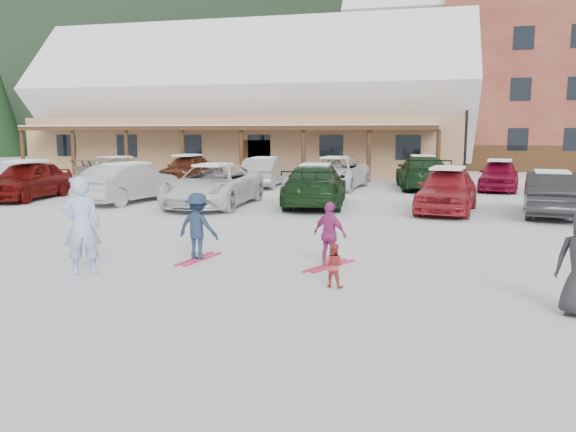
% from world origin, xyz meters
% --- Properties ---
extents(ground, '(160.00, 160.00, 0.00)m').
position_xyz_m(ground, '(0.00, 0.00, 0.00)').
color(ground, white).
rests_on(ground, ground).
extents(forested_hillside, '(300.00, 70.00, 38.00)m').
position_xyz_m(forested_hillside, '(0.00, 85.00, 19.00)').
color(forested_hillside, black).
rests_on(forested_hillside, ground).
extents(day_lodge, '(29.12, 12.50, 10.38)m').
position_xyz_m(day_lodge, '(-9.00, 27.96, 3.94)').
color(day_lodge, tan).
rests_on(day_lodge, ground).
extents(lamp_post, '(0.50, 0.25, 6.06)m').
position_xyz_m(lamp_post, '(5.23, 24.83, 3.43)').
color(lamp_post, black).
rests_on(lamp_post, ground).
extents(conifer_0, '(4.40, 4.40, 10.20)m').
position_xyz_m(conifer_0, '(-26.00, 30.00, 5.69)').
color(conifer_0, black).
rests_on(conifer_0, ground).
extents(conifer_2, '(5.28, 5.28, 12.24)m').
position_xyz_m(conifer_2, '(-30.00, 42.00, 6.83)').
color(conifer_2, black).
rests_on(conifer_2, ground).
extents(conifer_3, '(3.96, 3.96, 9.18)m').
position_xyz_m(conifer_3, '(6.00, 44.00, 5.12)').
color(conifer_3, black).
rests_on(conifer_3, ground).
extents(adult_skier, '(0.80, 0.70, 1.84)m').
position_xyz_m(adult_skier, '(-3.22, -0.64, 0.92)').
color(adult_skier, '#A3BEF1').
rests_on(adult_skier, ground).
extents(toddler_red, '(0.42, 0.35, 0.77)m').
position_xyz_m(toddler_red, '(1.43, -0.37, 0.38)').
color(toddler_red, '#AF3934').
rests_on(toddler_red, ground).
extents(child_navy, '(0.99, 0.68, 1.41)m').
position_xyz_m(child_navy, '(-1.64, 1.06, 0.70)').
color(child_navy, '#1B2C45').
rests_on(child_navy, ground).
extents(skis_child_navy, '(0.45, 1.41, 0.03)m').
position_xyz_m(skis_child_navy, '(-1.64, 1.06, 0.01)').
color(skis_child_navy, '#C71C45').
rests_on(skis_child_navy, ground).
extents(child_magenta, '(0.82, 0.62, 1.29)m').
position_xyz_m(child_magenta, '(1.13, 1.10, 0.65)').
color(child_magenta, '#AE2F7D').
rests_on(child_magenta, ground).
extents(skis_child_magenta, '(0.81, 1.34, 0.03)m').
position_xyz_m(skis_child_magenta, '(1.13, 1.10, 0.01)').
color(skis_child_magenta, '#C71C45').
rests_on(skis_child_magenta, ground).
extents(parked_car_0, '(2.29, 4.67, 1.53)m').
position_xyz_m(parked_car_0, '(-12.41, 9.53, 0.77)').
color(parked_car_0, '#5A0B09').
rests_on(parked_car_0, ground).
extents(parked_car_1, '(2.28, 4.71, 1.49)m').
position_xyz_m(parked_car_1, '(-8.02, 9.59, 0.74)').
color(parked_car_1, '#ACADB1').
rests_on(parked_car_1, ground).
extents(parked_car_2, '(2.58, 5.46, 1.51)m').
position_xyz_m(parked_car_2, '(-4.47, 9.30, 0.75)').
color(parked_car_2, white).
rests_on(parked_car_2, ground).
extents(parked_car_3, '(2.62, 5.37, 1.50)m').
position_xyz_m(parked_car_3, '(-0.89, 10.15, 0.75)').
color(parked_car_3, black).
rests_on(parked_car_3, ground).
extents(parked_car_4, '(2.38, 4.58, 1.49)m').
position_xyz_m(parked_car_4, '(3.67, 9.67, 0.74)').
color(parked_car_4, '#A6232B').
rests_on(parked_car_4, ground).
extents(parked_car_5, '(2.08, 4.46, 1.41)m').
position_xyz_m(parked_car_5, '(6.85, 9.56, 0.71)').
color(parked_car_5, '#232325').
rests_on(parked_car_5, ground).
extents(parked_car_7, '(2.64, 5.02, 1.39)m').
position_xyz_m(parked_car_7, '(-12.71, 16.66, 0.69)').
color(parked_car_7, gray).
rests_on(parked_car_7, ground).
extents(parked_car_8, '(1.84, 4.39, 1.48)m').
position_xyz_m(parked_car_8, '(-9.17, 17.71, 0.74)').
color(parked_car_8, '#592716').
rests_on(parked_car_8, ground).
extents(parked_car_9, '(1.87, 4.46, 1.43)m').
position_xyz_m(parked_car_9, '(-4.71, 16.75, 0.72)').
color(parked_car_9, '#999A9E').
rests_on(parked_car_9, ground).
extents(parked_car_10, '(3.01, 5.61, 1.50)m').
position_xyz_m(parked_car_10, '(-1.20, 16.53, 0.75)').
color(parked_car_10, white).
rests_on(parked_car_10, ground).
extents(parked_car_11, '(2.78, 5.62, 1.57)m').
position_xyz_m(parked_car_11, '(2.83, 17.40, 0.79)').
color(parked_car_11, '#143317').
rests_on(parked_car_11, ground).
extents(parked_car_12, '(2.33, 4.34, 1.40)m').
position_xyz_m(parked_car_12, '(6.26, 17.53, 0.70)').
color(parked_car_12, maroon).
rests_on(parked_car_12, ground).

